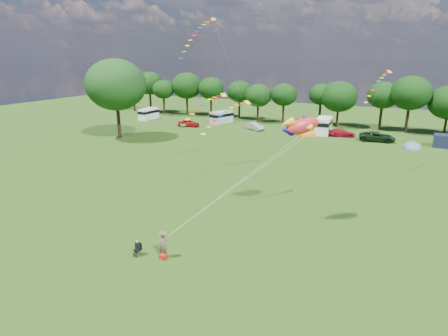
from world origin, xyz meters
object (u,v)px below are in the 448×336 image
at_px(campervan_c, 324,125).
at_px(kite_flyer, 163,245).
at_px(car_c, 341,133).
at_px(car_b, 254,126).
at_px(car_d, 377,137).
at_px(car_a, 189,123).
at_px(campervan_b, 221,117).
at_px(tent_orange, 307,136).
at_px(fish_kite, 299,126).
at_px(camp_chair, 138,246).
at_px(campervan_a, 149,114).
at_px(big_tree, 116,85).
at_px(tent_greyblue, 412,149).

height_order(campervan_c, kite_flyer, campervan_c).
bearing_deg(kite_flyer, car_c, 65.12).
height_order(car_b, kite_flyer, kite_flyer).
height_order(car_b, car_c, car_b).
bearing_deg(campervan_c, car_d, -109.44).
bearing_deg(car_a, campervan_b, -50.57).
bearing_deg(tent_orange, car_c, 19.88).
bearing_deg(fish_kite, campervan_b, 79.57).
relative_size(car_c, camp_chair, 3.80).
bearing_deg(camp_chair, tent_orange, 96.18).
bearing_deg(campervan_a, car_c, -88.20).
relative_size(car_d, campervan_c, 0.96).
relative_size(big_tree, campervan_b, 2.41).
height_order(kite_flyer, camp_chair, kite_flyer).
bearing_deg(car_a, camp_chair, -171.41).
height_order(big_tree, campervan_c, big_tree).
xyz_separation_m(car_c, fish_kite, (2.35, -37.57, 7.60)).
relative_size(campervan_a, fish_kite, 1.54).
relative_size(tent_greyblue, kite_flyer, 1.75).
bearing_deg(tent_greyblue, tent_orange, 171.59).
bearing_deg(camp_chair, kite_flyer, 24.32).
distance_m(big_tree, tent_greyblue, 48.32).
bearing_deg(campervan_a, car_d, -89.80).
xyz_separation_m(car_b, campervan_b, (-8.80, 3.72, 0.62)).
relative_size(big_tree, car_b, 3.27).
relative_size(campervan_a, kite_flyer, 2.75).
distance_m(big_tree, car_c, 39.60).
distance_m(car_d, kite_flyer, 47.61).
xyz_separation_m(car_d, camp_chair, (-11.98, -47.09, -0.09)).
relative_size(car_a, tent_orange, 1.24).
bearing_deg(car_d, campervan_c, 69.31).
xyz_separation_m(campervan_c, camp_chair, (-2.56, -49.66, -0.84)).
relative_size(car_c, fish_kite, 1.37).
xyz_separation_m(car_a, fish_kite, (31.37, -33.72, 7.55)).
distance_m(car_a, tent_greyblue, 40.31).
distance_m(campervan_b, tent_orange, 20.02).
bearing_deg(car_b, campervan_b, 90.39).
height_order(big_tree, fish_kite, big_tree).
xyz_separation_m(tent_greyblue, camp_chair, (-17.28, -43.90, 0.68)).
bearing_deg(tent_greyblue, kite_flyer, -109.65).
relative_size(big_tree, car_a, 3.08).
distance_m(car_d, camp_chair, 48.59).
bearing_deg(fish_kite, car_c, 49.00).
bearing_deg(tent_greyblue, car_b, 172.79).
bearing_deg(campervan_a, tent_greyblue, -93.09).
distance_m(campervan_b, campervan_c, 21.56).
height_order(big_tree, tent_greyblue, big_tree).
height_order(campervan_b, campervan_c, campervan_c).
height_order(campervan_b, tent_orange, campervan_b).
bearing_deg(car_b, campervan_a, 111.31).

